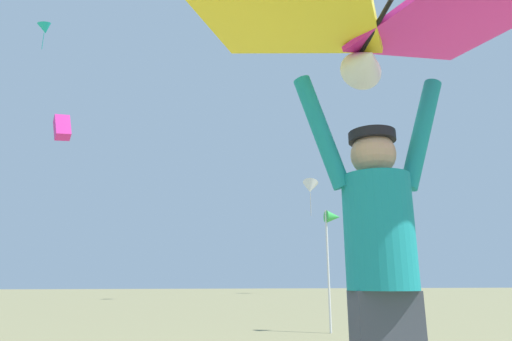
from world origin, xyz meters
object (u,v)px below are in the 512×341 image
at_px(distant_kite_teal_overhead_distant, 45,28).
at_px(distant_kite_magenta_high_right, 62,128).
at_px(marker_flag, 332,226).
at_px(distant_kite_white_mid_left, 310,187).
at_px(kite_flyer_person, 381,265).
at_px(held_stunt_kite, 370,26).

xyz_separation_m(distant_kite_teal_overhead_distant, distant_kite_magenta_high_right, (2.30, -4.04, -6.66)).
bearing_deg(marker_flag, distant_kite_white_mid_left, 70.00).
xyz_separation_m(distant_kite_white_mid_left, distant_kite_magenta_high_right, (-15.87, -14.79, -1.61)).
distance_m(kite_flyer_person, distant_kite_teal_overhead_distant, 23.91).
xyz_separation_m(kite_flyer_person, distant_kite_white_mid_left, (11.02, 29.86, 7.41)).
bearing_deg(kite_flyer_person, held_stunt_kite, -100.05).
bearing_deg(kite_flyer_person, distant_kite_teal_overhead_distant, 110.55).
xyz_separation_m(held_stunt_kite, distant_kite_teal_overhead_distant, (-7.14, 19.20, 11.21)).
height_order(held_stunt_kite, distant_kite_teal_overhead_distant, distant_kite_teal_overhead_distant).
distance_m(distant_kite_magenta_high_right, marker_flag, 12.85).
bearing_deg(kite_flyer_person, distant_kite_white_mid_left, 69.75).
xyz_separation_m(kite_flyer_person, marker_flag, (2.13, 5.45, 0.94)).
relative_size(kite_flyer_person, marker_flag, 0.89).
relative_size(kite_flyer_person, distant_kite_teal_overhead_distant, 1.24).
height_order(distant_kite_magenta_high_right, marker_flag, distant_kite_magenta_high_right).
bearing_deg(distant_kite_teal_overhead_distant, distant_kite_white_mid_left, 30.60).
height_order(held_stunt_kite, marker_flag, held_stunt_kite).
distance_m(held_stunt_kite, distant_kite_teal_overhead_distant, 23.35).
bearing_deg(distant_kite_magenta_high_right, marker_flag, -53.99).
bearing_deg(distant_kite_magenta_high_right, kite_flyer_person, -72.13).
relative_size(kite_flyer_person, distant_kite_white_mid_left, 0.62).
relative_size(distant_kite_white_mid_left, distant_kite_teal_overhead_distant, 2.02).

